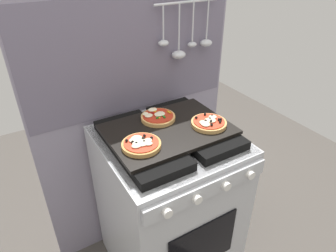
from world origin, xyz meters
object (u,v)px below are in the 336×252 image
(baking_tray, at_px, (168,129))
(pizza_center, at_px, (157,117))
(pizza_left, at_px, (141,144))
(pizza_right, at_px, (209,123))
(stove, at_px, (168,203))

(baking_tray, bearing_deg, pizza_center, 93.26)
(pizza_left, distance_m, pizza_center, 0.23)
(pizza_left, xyz_separation_m, pizza_center, (0.16, 0.16, -0.00))
(baking_tray, height_order, pizza_right, pizza_right)
(pizza_right, bearing_deg, pizza_left, 179.22)
(pizza_left, xyz_separation_m, pizza_right, (0.34, -0.00, -0.00))
(pizza_left, bearing_deg, pizza_center, 44.85)
(pizza_right, xyz_separation_m, pizza_center, (-0.18, 0.17, -0.00))
(baking_tray, distance_m, pizza_center, 0.09)
(stove, bearing_deg, pizza_center, 93.20)
(stove, relative_size, pizza_center, 5.62)
(baking_tray, height_order, pizza_center, pizza_center)
(pizza_left, bearing_deg, stove, 21.85)
(baking_tray, bearing_deg, stove, -90.00)
(baking_tray, xyz_separation_m, pizza_right, (0.17, -0.07, 0.02))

